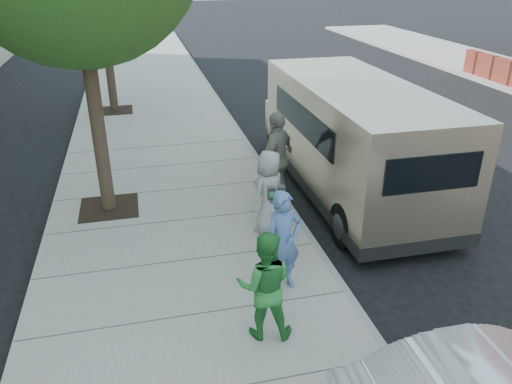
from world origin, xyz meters
TOP-DOWN VIEW (x-y plane):
  - ground at (0.00, 0.00)m, footprint 120.00×120.00m
  - sidewalk at (-1.00, 0.00)m, footprint 5.00×60.00m
  - curb_face at (1.44, 0.00)m, footprint 0.12×60.00m
  - parking_meter at (0.58, -0.34)m, footprint 0.29×0.12m
  - van at (3.06, 2.31)m, footprint 2.34×6.84m
  - person_officer at (0.48, -1.13)m, footprint 0.68×0.52m
  - person_green_shirt at (-0.07, -2.12)m, footprint 0.90×0.78m
  - person_gray_shirt at (0.73, 0.68)m, footprint 0.95×0.88m
  - person_striped_polo at (1.20, 1.79)m, footprint 1.18×1.20m

SIDE VIEW (x-z plane):
  - ground at x=0.00m, z-range 0.00..0.00m
  - sidewalk at x=-1.00m, z-range 0.00..0.15m
  - curb_face at x=1.44m, z-range -0.01..0.15m
  - person_green_shirt at x=-0.07m, z-range 0.15..1.75m
  - person_gray_shirt at x=0.73m, z-range 0.15..1.78m
  - person_officer at x=0.48m, z-range 0.15..1.81m
  - person_striped_polo at x=1.20m, z-range 0.15..2.18m
  - parking_meter at x=0.58m, z-range 0.46..1.86m
  - van at x=3.06m, z-range 0.07..2.60m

